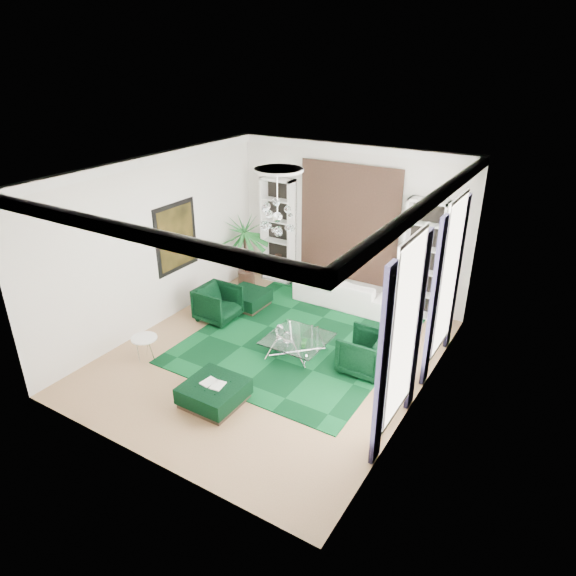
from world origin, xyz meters
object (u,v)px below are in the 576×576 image
Objects in this scene: armchair_right at (364,353)px; coffee_table at (297,347)px; side_table at (146,349)px; palm at (245,243)px; sofa at (344,291)px; ottoman_front at (214,393)px; ottoman_side at (248,299)px; armchair_left at (218,303)px.

armchair_right reaches higher than coffee_table.
palm reaches higher than side_table.
sofa is 2.87m from palm.
armchair_right is 0.89× the size of ottoman_front.
armchair_right is 2.99m from ottoman_front.
ottoman_side is at bearing 116.45° from ottoman_front.
armchair_right is 4.88m from palm.
ottoman_side is 0.90× the size of ottoman_front.
sofa is 2.65m from coffee_table.
armchair_left reaches higher than ottoman_front.
armchair_left is at bearing 46.26° from sofa.
armchair_right is 0.75× the size of coffee_table.
coffee_table is 2.31× the size of side_table.
ottoman_side is at bearing 149.26° from coffee_table.
armchair_left reaches higher than side_table.
armchair_right is 4.38m from side_table.
palm reaches higher than ottoman_side.
armchair_left reaches higher than coffee_table.
palm reaches higher than sofa.
coffee_table is 1.33× the size of ottoman_side.
ottoman_front is 5.18m from palm.
side_table is at bearing 169.33° from ottoman_front.
armchair_right is at bearing 123.50° from sofa.
palm reaches higher than ottoman_front.
armchair_right is at bearing 8.55° from coffee_table.
armchair_left is 3.76m from armchair_right.
ottoman_front is 2.11m from side_table.
armchair_left is at bearing 85.42° from side_table.
coffee_table is 0.50× the size of palm.
ottoman_side is (-1.94, -1.35, -0.15)m from sofa.
ottoman_side is (0.20, 0.89, -0.21)m from armchair_left.
side_table is (-2.54, -1.73, 0.04)m from coffee_table.
side_table is (-2.32, -4.37, -0.10)m from sofa.
sofa is 3.10m from armchair_left.
coffee_table is at bearing 94.93° from sofa.
side_table reaches higher than ottoman_side.
armchair_left is 2.15m from palm.
sofa is at bearing 87.08° from ottoman_front.
ottoman_front is at bearing -60.84° from palm.
armchair_left is 1.00× the size of armchair_right.
armchair_right is at bearing -92.91° from armchair_left.
armchair_left is 0.37× the size of palm.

